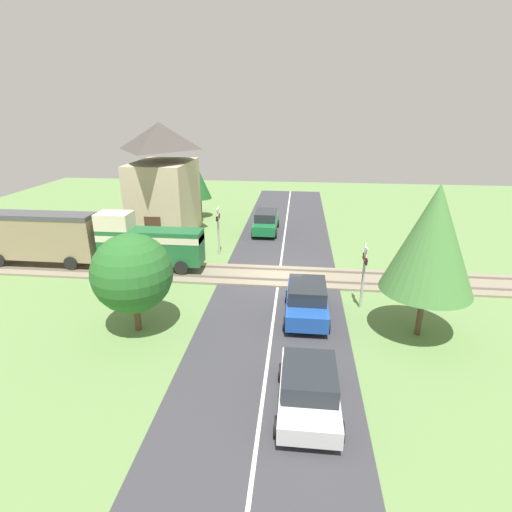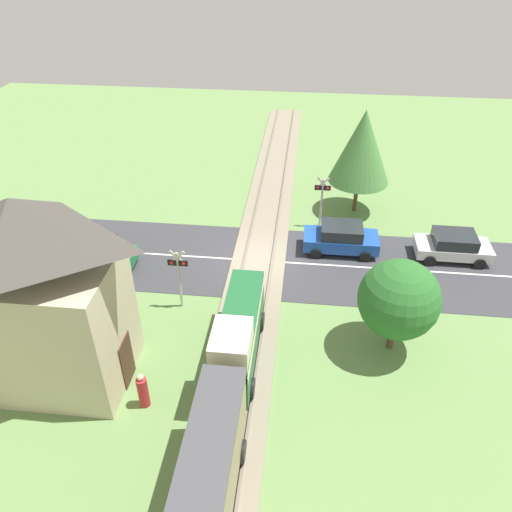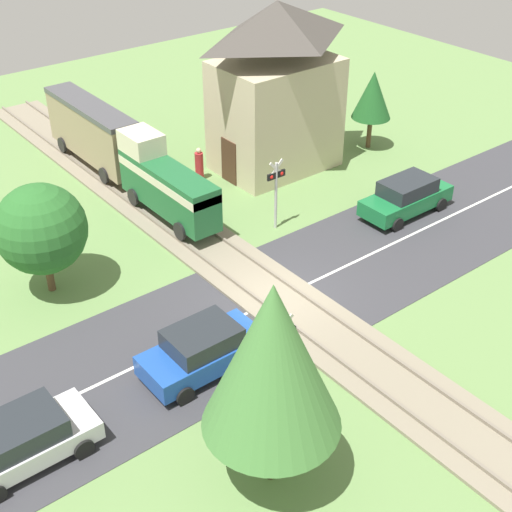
{
  "view_description": "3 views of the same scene",
  "coord_description": "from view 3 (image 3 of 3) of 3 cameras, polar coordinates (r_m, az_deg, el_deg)",
  "views": [
    {
      "loc": [
        -20.26,
        -0.9,
        8.84
      ],
      "look_at": [
        0.0,
        1.28,
        1.2
      ],
      "focal_mm": 28.0,
      "sensor_mm": 36.0,
      "label": 1
    },
    {
      "loc": [
        -2.21,
        21.3,
        15.16
      ],
      "look_at": [
        0.0,
        1.28,
        1.2
      ],
      "focal_mm": 35.0,
      "sensor_mm": 36.0,
      "label": 2
    },
    {
      "loc": [
        -13.48,
        -15.8,
        15.27
      ],
      "look_at": [
        0.0,
        1.28,
        1.2
      ],
      "focal_mm": 50.0,
      "sensor_mm": 36.0,
      "label": 3
    }
  ],
  "objects": [
    {
      "name": "tree_roadside_hedge",
      "position": [
        25.96,
        -16.83,
        2.07
      ],
      "size": [
        3.25,
        3.25,
        4.21
      ],
      "color": "brown",
      "rests_on": "ground_plane"
    },
    {
      "name": "road_surface",
      "position": [
        25.77,
        1.77,
        -3.44
      ],
      "size": [
        48.0,
        6.4,
        0.02
      ],
      "color": "#38383D",
      "rests_on": "ground_plane"
    },
    {
      "name": "pedestrian_by_station",
      "position": [
        33.77,
        -4.56,
        7.26
      ],
      "size": [
        0.39,
        0.39,
        1.59
      ],
      "color": "#B2282D",
      "rests_on": "ground_plane"
    },
    {
      "name": "station_building",
      "position": [
        33.77,
        1.59,
        13.1
      ],
      "size": [
        5.93,
        4.15,
        7.88
      ],
      "color": "#C6B793",
      "rests_on": "ground_plane"
    },
    {
      "name": "car_behind_queue",
      "position": [
        20.69,
        -18.05,
        -13.74
      ],
      "size": [
        3.84,
        1.96,
        1.46
      ],
      "color": "silver",
      "rests_on": "ground_plane"
    },
    {
      "name": "crossing_signal_east_approach",
      "position": [
        29.06,
        1.61,
        5.68
      ],
      "size": [
        0.9,
        0.18,
        3.1
      ],
      "color": "#B7B7B7",
      "rests_on": "ground_plane"
    },
    {
      "name": "ground_plane",
      "position": [
        25.78,
        1.77,
        -3.45
      ],
      "size": [
        60.0,
        60.0,
        0.0
      ],
      "primitive_type": "plane",
      "color": "#66894C"
    },
    {
      "name": "car_near_crossing",
      "position": [
        22.36,
        -4.28,
        -7.47
      ],
      "size": [
        3.95,
        1.94,
        1.6
      ],
      "color": "#1E4CA8",
      "rests_on": "ground_plane"
    },
    {
      "name": "tree_beyond_track",
      "position": [
        16.95,
        1.32,
        -8.18
      ],
      "size": [
        3.54,
        3.54,
        6.27
      ],
      "color": "brown",
      "rests_on": "ground_plane"
    },
    {
      "name": "train",
      "position": [
        32.8,
        -10.61,
        8.18
      ],
      "size": [
        1.58,
        12.98,
        3.18
      ],
      "color": "#1E6033",
      "rests_on": "track_bed"
    },
    {
      "name": "crossing_signal_west_approach",
      "position": [
        20.56,
        2.17,
        -7.38
      ],
      "size": [
        0.9,
        0.18,
        3.1
      ],
      "color": "#B7B7B7",
      "rests_on": "ground_plane"
    },
    {
      "name": "tree_by_station",
      "position": [
        36.73,
        9.32,
        12.58
      ],
      "size": [
        1.98,
        1.98,
        3.99
      ],
      "color": "brown",
      "rests_on": "ground_plane"
    },
    {
      "name": "track_bed",
      "position": [
        25.74,
        1.77,
        -3.33
      ],
      "size": [
        2.8,
        48.0,
        0.24
      ],
      "color": "gray",
      "rests_on": "ground_plane"
    },
    {
      "name": "car_far_side",
      "position": [
        31.35,
        11.94,
        4.7
      ],
      "size": [
        4.3,
        1.82,
        1.61
      ],
      "color": "#197038",
      "rests_on": "ground_plane"
    }
  ]
}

